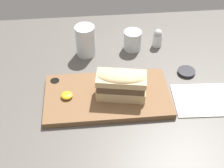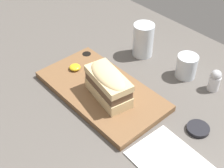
{
  "view_description": "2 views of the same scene",
  "coord_description": "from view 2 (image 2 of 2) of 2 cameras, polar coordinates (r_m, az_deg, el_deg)",
  "views": [
    {
      "loc": [
        -1.68,
        -61.69,
        70.93
      ],
      "look_at": [
        4.38,
        3.08,
        9.7
      ],
      "focal_mm": 50.0,
      "sensor_mm": 36.0,
      "label": 1
    },
    {
      "loc": [
        55.08,
        -37.4,
        63.19
      ],
      "look_at": [
        8.52,
        4.34,
        9.3
      ],
      "focal_mm": 50.0,
      "sensor_mm": 36.0,
      "label": 2
    }
  ],
  "objects": [
    {
      "name": "serving_board",
      "position": [
        0.9,
        -1.97,
        -1.16
      ],
      "size": [
        38.05,
        20.52,
        1.94
      ],
      "color": "brown",
      "rests_on": "dining_table"
    },
    {
      "name": "napkin",
      "position": [
        0.76,
        10.65,
        -13.88
      ],
      "size": [
        18.5,
        14.58,
        0.4
      ],
      "rotation": [
        0.0,
        0.0,
        -0.05
      ],
      "color": "white",
      "rests_on": "dining_table"
    },
    {
      "name": "dining_table",
      "position": [
        0.91,
        -5.62,
        -2.54
      ],
      "size": [
        164.67,
        107.16,
        2.0
      ],
      "color": "#56514C",
      "rests_on": "ground"
    },
    {
      "name": "mustard_dollop",
      "position": [
        0.97,
        -6.8,
        3.06
      ],
      "size": [
        3.52,
        3.52,
        1.41
      ],
      "color": "gold",
      "rests_on": "serving_board"
    },
    {
      "name": "sandwich",
      "position": [
        0.84,
        -0.68,
        0.09
      ],
      "size": [
        15.46,
        9.3,
        8.98
      ],
      "rotation": [
        0.0,
        0.0,
        -0.18
      ],
      "color": "#DBBC84",
      "rests_on": "serving_board"
    },
    {
      "name": "wine_glass",
      "position": [
        0.97,
        13.46,
        3.12
      ],
      "size": [
        6.32,
        6.32,
        7.23
      ],
      "color": "silver",
      "rests_on": "dining_table"
    },
    {
      "name": "water_glass",
      "position": [
        1.04,
        5.7,
        7.67
      ],
      "size": [
        6.81,
        6.81,
        11.19
      ],
      "color": "silver",
      "rests_on": "dining_table"
    },
    {
      "name": "condiment_dish",
      "position": [
        0.83,
        15.45,
        -7.89
      ],
      "size": [
        5.87,
        5.87,
        1.06
      ],
      "color": "black",
      "rests_on": "dining_table"
    },
    {
      "name": "salt_shaker",
      "position": [
        0.95,
        18.27,
        0.69
      ],
      "size": [
        3.35,
        3.35,
        6.87
      ],
      "color": "white",
      "rests_on": "dining_table"
    }
  ]
}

